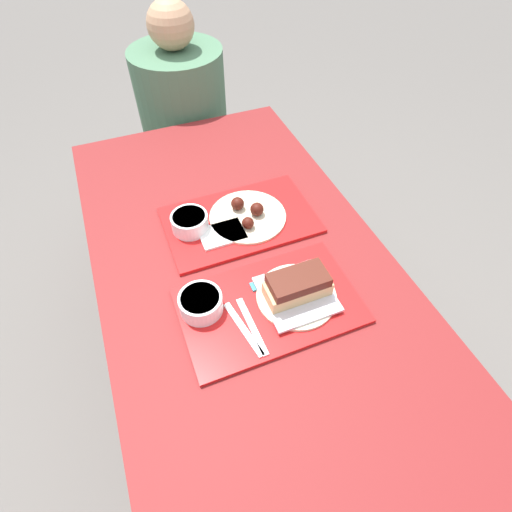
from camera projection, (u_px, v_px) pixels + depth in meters
The scene contains 14 objects.
ground_plane at pixel (250, 383), 1.70m from camera, with size 12.00×12.00×0.00m, color #605B56.
picnic_table at pixel (247, 290), 1.19m from camera, with size 0.80×1.56×0.78m.
picnic_bench_far at pixel (179, 178), 2.04m from camera, with size 0.76×0.28×0.42m.
tray_near at pixel (270, 305), 1.02m from camera, with size 0.45×0.28×0.01m.
tray_far at pixel (240, 220), 1.22m from camera, with size 0.45×0.28×0.01m.
bowl_coleslaw_near at pixel (201, 303), 0.98m from camera, with size 0.11×0.11×0.05m.
brisket_sandwich_plate at pixel (297, 289), 1.00m from camera, with size 0.21×0.21×0.08m.
plastic_fork_near at pixel (243, 329), 0.96m from camera, with size 0.05×0.17×0.00m.
plastic_knife_near at pixel (252, 326), 0.97m from camera, with size 0.02×0.17×0.00m.
condiment_packet at pixel (256, 286), 1.05m from camera, with size 0.04×0.03×0.01m.
bowl_coleslaw_far at pixel (190, 222), 1.17m from camera, with size 0.11×0.11×0.05m.
wings_plate_far at pixel (248, 215), 1.21m from camera, with size 0.23×0.23×0.05m.
napkin_far at pixel (222, 234), 1.17m from camera, with size 0.13×0.09×0.01m.
person_seated_across at pixel (183, 108), 1.78m from camera, with size 0.39×0.39×0.73m.
Camera 1 is at (-0.23, -0.66, 1.64)m, focal length 28.00 mm.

